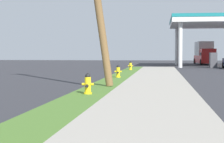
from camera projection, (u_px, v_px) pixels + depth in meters
The scene contains 4 objects.
fire_hydrant_second at pixel (88, 85), 13.57m from camera, with size 0.42×0.38×0.74m.
fire_hydrant_third at pixel (118, 72), 22.72m from camera, with size 0.42×0.37×0.74m.
fire_hydrant_fourth at pixel (130, 66), 32.71m from camera, with size 0.42×0.38×0.74m.
truck_red_at_forecourt at pixel (205, 53), 52.25m from camera, with size 2.53×6.52×3.11m.
Camera 1 is at (3.30, -0.27, 1.58)m, focal length 61.64 mm.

